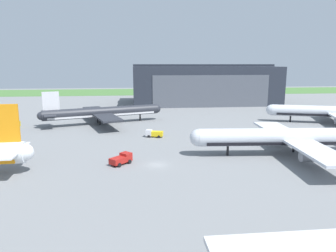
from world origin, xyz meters
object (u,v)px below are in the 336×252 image
airliner_far_left (334,112)px  baggage_tug (154,133)px  airliner_far_right (103,112)px  airliner_near_left (291,138)px  pushback_tractor (13,124)px  ops_van (121,159)px  maintenance_hangar (203,85)px

airliner_far_left → baggage_tug: bearing=-167.4°
airliner_far_right → airliner_near_left: (48.24, -44.57, 0.06)m
airliner_near_left → pushback_tractor: (-77.83, 40.67, -3.10)m
airliner_far_right → baggage_tug: 28.67m
airliner_far_right → ops_van: bearing=-79.9°
maintenance_hangar → baggage_tug: 86.65m
airliner_far_right → ops_van: airliner_far_right is taller
airliner_near_left → airliner_far_left: bearing=46.2°
baggage_tug → pushback_tractor: 50.33m
maintenance_hangar → ops_van: (-40.54, -104.73, -8.89)m
airliner_far_right → pushback_tractor: bearing=-172.5°
baggage_tug → pushback_tractor: (-46.62, 18.96, -0.02)m
pushback_tractor → ops_van: bearing=-48.9°
baggage_tug → airliner_far_left: bearing=12.6°
airliner_near_left → airliner_far_left: airliner_near_left is taller
pushback_tractor → airliner_far_left: bearing=-2.1°
airliner_near_left → baggage_tug: (-31.21, 21.71, -3.08)m
baggage_tug → airliner_far_right: bearing=126.7°
airliner_far_right → baggage_tug: (17.04, -22.87, -3.01)m
airliner_far_right → airliner_near_left: airliner_near_left is taller
airliner_far_left → pushback_tractor: (-112.80, 4.15, -3.03)m
ops_van → pushback_tractor: bearing=131.1°
airliner_far_right → pushback_tractor: 29.99m
airliner_near_left → ops_van: size_ratio=9.31×
maintenance_hangar → airliner_near_left: size_ratio=1.60×
airliner_near_left → pushback_tractor: bearing=152.4°
airliner_far_right → pushback_tractor: (-29.58, -3.90, -3.03)m
airliner_far_left → baggage_tug: airliner_far_left is taller
ops_van → baggage_tug: 26.13m
airliner_near_left → ops_van: (-39.73, -3.00, -3.04)m
maintenance_hangar → pushback_tractor: (-78.64, -61.06, -8.94)m
airliner_far_left → airliner_near_left: bearing=-133.8°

